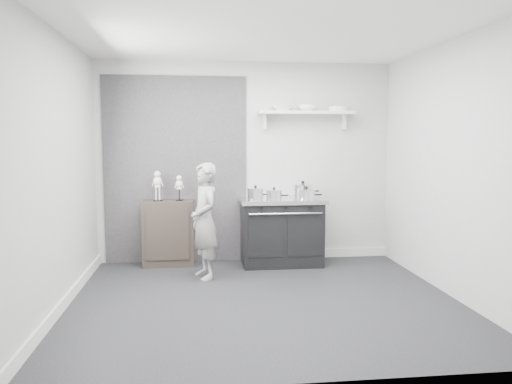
# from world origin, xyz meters

# --- Properties ---
(ground) EXTENTS (4.00, 4.00, 0.00)m
(ground) POSITION_xyz_m (0.00, 0.00, 0.00)
(ground) COLOR black
(ground) RESTS_ON ground
(room_shell) EXTENTS (4.02, 3.62, 2.71)m
(room_shell) POSITION_xyz_m (-0.09, 0.15, 1.64)
(room_shell) COLOR #A6A6A3
(room_shell) RESTS_ON ground
(wall_shelf) EXTENTS (1.30, 0.26, 0.24)m
(wall_shelf) POSITION_xyz_m (0.80, 1.68, 2.01)
(wall_shelf) COLOR silver
(wall_shelf) RESTS_ON room_shell
(stove) EXTENTS (1.10, 0.69, 0.89)m
(stove) POSITION_xyz_m (0.44, 1.48, 0.45)
(stove) COLOR black
(stove) RESTS_ON ground
(side_cabinet) EXTENTS (0.66, 0.38, 0.86)m
(side_cabinet) POSITION_xyz_m (-1.05, 1.61, 0.43)
(side_cabinet) COLOR black
(side_cabinet) RESTS_ON ground
(child) EXTENTS (0.48, 0.59, 1.39)m
(child) POSITION_xyz_m (-0.58, 0.91, 0.69)
(child) COLOR gray
(child) RESTS_ON ground
(pot_front_left) EXTENTS (0.30, 0.21, 0.19)m
(pot_front_left) POSITION_xyz_m (0.08, 1.36, 0.96)
(pot_front_left) COLOR silver
(pot_front_left) RESTS_ON stove
(pot_back_right) EXTENTS (0.35, 0.27, 0.22)m
(pot_back_right) POSITION_xyz_m (0.75, 1.57, 0.98)
(pot_back_right) COLOR silver
(pot_back_right) RESTS_ON stove
(pot_front_right) EXTENTS (0.33, 0.24, 0.17)m
(pot_front_right) POSITION_xyz_m (0.74, 1.33, 0.95)
(pot_front_right) COLOR silver
(pot_front_right) RESTS_ON stove
(pot_front_center) EXTENTS (0.29, 0.21, 0.16)m
(pot_front_center) POSITION_xyz_m (0.31, 1.32, 0.95)
(pot_front_center) COLOR silver
(pot_front_center) RESTS_ON stove
(skeleton_full) EXTENTS (0.13, 0.08, 0.45)m
(skeleton_full) POSITION_xyz_m (-1.18, 1.61, 1.08)
(skeleton_full) COLOR beige
(skeleton_full) RESTS_ON side_cabinet
(skeleton_torso) EXTENTS (0.11, 0.07, 0.38)m
(skeleton_torso) POSITION_xyz_m (-0.90, 1.61, 1.05)
(skeleton_torso) COLOR beige
(skeleton_torso) RESTS_ON side_cabinet
(bowl_large) EXTENTS (0.28, 0.28, 0.07)m
(bowl_large) POSITION_xyz_m (0.48, 1.67, 2.07)
(bowl_large) COLOR white
(bowl_large) RESTS_ON wall_shelf
(bowl_small) EXTENTS (0.25, 0.25, 0.08)m
(bowl_small) POSITION_xyz_m (0.82, 1.67, 2.08)
(bowl_small) COLOR white
(bowl_small) RESTS_ON wall_shelf
(plate_stack) EXTENTS (0.27, 0.27, 0.06)m
(plate_stack) POSITION_xyz_m (1.25, 1.67, 2.07)
(plate_stack) COLOR silver
(plate_stack) RESTS_ON wall_shelf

